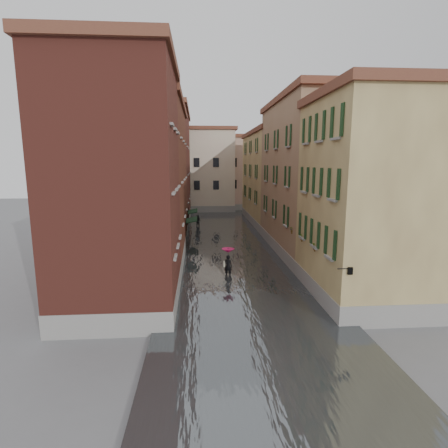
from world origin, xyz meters
name	(u,v)px	position (x,y,z in m)	size (l,w,h in m)	color
ground	(242,288)	(0.00, 0.00, 0.00)	(120.00, 120.00, 0.00)	slate
floodwater	(226,242)	(0.00, 13.00, 0.10)	(10.00, 60.00, 0.20)	#464B4E
building_left_near	(120,191)	(-7.00, -2.00, 6.50)	(6.00, 8.00, 13.00)	brown
building_left_mid	(149,184)	(-7.00, 9.00, 6.25)	(6.00, 14.00, 12.50)	brown
building_left_far	(165,170)	(-7.00, 24.00, 7.00)	(6.00, 16.00, 14.00)	brown
building_right_near	(368,203)	(7.00, -2.00, 5.75)	(6.00, 8.00, 11.50)	olive
building_right_mid	(309,180)	(7.00, 9.00, 6.50)	(6.00, 14.00, 13.00)	#96755B
building_right_far	(273,180)	(7.00, 24.00, 5.75)	(6.00, 16.00, 11.50)	olive
building_end_cream	(197,171)	(-3.00, 38.00, 6.50)	(12.00, 9.00, 13.00)	beige
building_end_pink	(248,174)	(6.00, 40.00, 6.00)	(10.00, 9.00, 12.00)	tan
awning_near	(191,221)	(-3.49, 12.03, 2.46)	(1.09, 2.74, 2.80)	black
awning_far	(192,212)	(-3.49, 18.04, 2.47)	(1.09, 3.05, 2.80)	black
wall_lantern	(349,270)	(4.33, -6.00, 3.01)	(0.71, 0.22, 0.35)	black
window_planters	(304,233)	(4.12, 0.55, 3.51)	(0.59, 5.94, 0.84)	maroon
pedestrian_main	(228,260)	(-0.72, 2.36, 1.25)	(0.94, 0.94, 2.06)	black
pedestrian_far	(198,221)	(-2.85, 21.44, 0.80)	(0.78, 0.61, 1.61)	black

